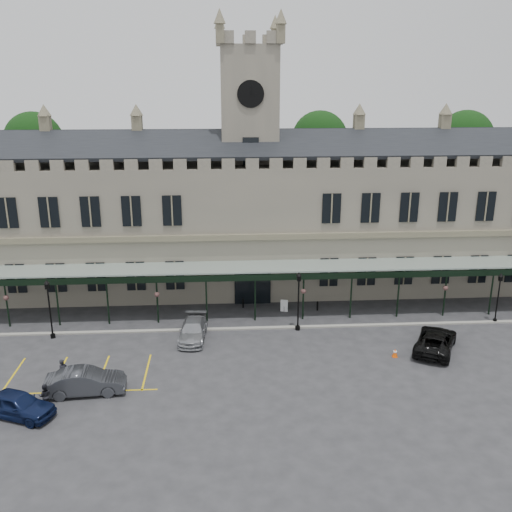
{
  "coord_description": "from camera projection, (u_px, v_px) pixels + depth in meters",
  "views": [
    {
      "loc": [
        -2.61,
        -36.41,
        19.46
      ],
      "look_at": [
        0.0,
        6.0,
        6.0
      ],
      "focal_mm": 40.0,
      "sensor_mm": 36.0,
      "label": 1
    }
  ],
  "objects": [
    {
      "name": "bollard_left",
      "position": [
        243.0,
        303.0,
        49.96
      ],
      "size": [
        0.15,
        0.15,
        0.83
      ],
      "primitive_type": "cylinder",
      "color": "black",
      "rests_on": "ground"
    },
    {
      "name": "parking_markings",
      "position": [
        56.0,
        378.0,
        38.43
      ],
      "size": [
        16.0,
        6.0,
        0.01
      ],
      "primitive_type": null,
      "color": "gold",
      "rests_on": "ground"
    },
    {
      "name": "car_left_a",
      "position": [
        17.0,
        404.0,
        33.9
      ],
      "size": [
        5.02,
        3.44,
        1.59
      ],
      "primitive_type": "imported",
      "rotation": [
        0.0,
        0.0,
        1.2
      ],
      "color": "#0C1536",
      "rests_on": "ground"
    },
    {
      "name": "bollard_right",
      "position": [
        317.0,
        306.0,
        49.39
      ],
      "size": [
        0.15,
        0.15,
        0.84
      ],
      "primitive_type": "cylinder",
      "color": "black",
      "rests_on": "ground"
    },
    {
      "name": "person_a",
      "position": [
        63.0,
        372.0,
        37.41
      ],
      "size": [
        0.75,
        0.77,
        1.77
      ],
      "primitive_type": "imported",
      "rotation": [
        0.0,
        0.0,
        0.84
      ],
      "color": "black",
      "rests_on": "ground"
    },
    {
      "name": "lamp_post_mid",
      "position": [
        298.0,
        296.0,
        44.86
      ],
      "size": [
        0.47,
        0.47,
        4.92
      ],
      "color": "black",
      "rests_on": "ground"
    },
    {
      "name": "station_building",
      "position": [
        250.0,
        220.0,
        53.86
      ],
      "size": [
        60.0,
        10.36,
        17.3
      ],
      "color": "#6A6458",
      "rests_on": "ground"
    },
    {
      "name": "traffic_cone",
      "position": [
        395.0,
        353.0,
        41.24
      ],
      "size": [
        0.4,
        0.4,
        0.64
      ],
      "rotation": [
        0.0,
        0.0,
        -0.14
      ],
      "color": "#F34F07",
      "rests_on": "ground"
    },
    {
      "name": "person_b",
      "position": [
        45.0,
        396.0,
        34.85
      ],
      "size": [
        0.82,
        0.67,
        1.54
      ],
      "primitive_type": "imported",
      "rotation": [
        0.0,
        0.0,
        3.26
      ],
      "color": "black",
      "rests_on": "ground"
    },
    {
      "name": "tree_behind_mid",
      "position": [
        320.0,
        141.0,
        61.06
      ],
      "size": [
        6.0,
        6.0,
        16.0
      ],
      "color": "#332314",
      "rests_on": "ground"
    },
    {
      "name": "ground",
      "position": [
        261.0,
        361.0,
        40.67
      ],
      "size": [
        140.0,
        140.0,
        0.0
      ],
      "primitive_type": "plane",
      "color": "#2A2A2D"
    },
    {
      "name": "lamp_post_right",
      "position": [
        499.0,
        293.0,
        46.37
      ],
      "size": [
        0.41,
        0.41,
        4.3
      ],
      "color": "black",
      "rests_on": "ground"
    },
    {
      "name": "tree_behind_left",
      "position": [
        34.0,
        143.0,
        59.3
      ],
      "size": [
        6.0,
        6.0,
        16.0
      ],
      "color": "#332314",
      "rests_on": "ground"
    },
    {
      "name": "sign_board",
      "position": [
        284.0,
        306.0,
        49.11
      ],
      "size": [
        0.62,
        0.19,
        1.08
      ],
      "rotation": [
        0.0,
        0.0,
        -0.24
      ],
      "color": "black",
      "rests_on": "ground"
    },
    {
      "name": "canopy",
      "position": [
        255.0,
        292.0,
        47.05
      ],
      "size": [
        50.0,
        4.1,
        4.3
      ],
      "color": "#8C9E93",
      "rests_on": "ground"
    },
    {
      "name": "car_taxi",
      "position": [
        193.0,
        330.0,
        43.98
      ],
      "size": [
        2.34,
        4.99,
        1.41
      ],
      "primitive_type": "imported",
      "rotation": [
        0.0,
        0.0,
        -0.08
      ],
      "color": "gray",
      "rests_on": "ground"
    },
    {
      "name": "clock_tower",
      "position": [
        249.0,
        149.0,
        51.93
      ],
      "size": [
        5.6,
        5.6,
        24.8
      ],
      "color": "#6A6458",
      "rests_on": "ground"
    },
    {
      "name": "kerb",
      "position": [
        256.0,
        328.0,
        45.89
      ],
      "size": [
        60.0,
        0.4,
        0.12
      ],
      "primitive_type": "cube",
      "color": "gray",
      "rests_on": "ground"
    },
    {
      "name": "lamp_post_left",
      "position": [
        49.0,
        304.0,
        43.47
      ],
      "size": [
        0.45,
        0.45,
        4.8
      ],
      "color": "black",
      "rests_on": "ground"
    },
    {
      "name": "tree_behind_right",
      "position": [
        465.0,
        140.0,
        61.99
      ],
      "size": [
        6.0,
        6.0,
        16.0
      ],
      "color": "#332314",
      "rests_on": "ground"
    },
    {
      "name": "car_left_b",
      "position": [
        86.0,
        382.0,
        36.36
      ],
      "size": [
        5.16,
        2.18,
        1.66
      ],
      "primitive_type": "imported",
      "rotation": [
        0.0,
        0.0,
        1.66
      ],
      "color": "#323439",
      "rests_on": "ground"
    },
    {
      "name": "car_van",
      "position": [
        435.0,
        341.0,
        42.11
      ],
      "size": [
        4.89,
        6.1,
        1.54
      ],
      "primitive_type": "imported",
      "rotation": [
        0.0,
        0.0,
        2.65
      ],
      "color": "black",
      "rests_on": "ground"
    }
  ]
}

